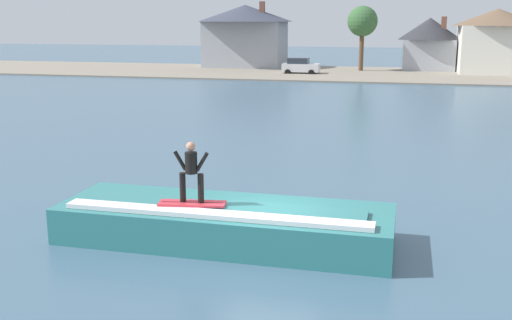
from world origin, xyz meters
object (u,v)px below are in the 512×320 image
Objects in this scene: surfboard at (192,203)px; house_gabled_white at (496,39)px; surfer at (191,169)px; car_far_shore at (507,68)px; house_small_cottage at (429,41)px; car_near_shore at (300,66)px; house_with_chimney at (245,31)px; tree_tall_bare at (362,22)px; wave_crest at (224,223)px.

surfboard is 60.54m from house_gabled_white.
surfer is (-0.02, 0.03, 0.92)m from surfboard.
house_small_cottage is (-8.08, 5.58, 2.57)m from car_far_shore.
surfer reaches higher than surfboard.
house_with_chimney is at bearing 135.79° from car_near_shore.
car_far_shore is 0.32× the size of house_with_chimney.
house_small_cottage is 0.97× the size of tree_tall_bare.
house_with_chimney is (-30.67, 5.30, 3.71)m from car_far_shore.
surfboard is 0.92m from surfer.
surfboard is at bearing -150.72° from wave_crest.
wave_crest is 59.99m from house_gabled_white.
surfer is 53.20m from car_near_shore.
wave_crest is at bearing -105.13° from car_far_shore.
house_gabled_white reaches higher than surfboard.
surfboard is 1.13× the size of surfer.
surfer is 58.27m from tree_tall_bare.
surfer is at bearing 115.23° from surfboard.
house_with_chimney is at bearing -179.29° from house_small_cottage.
car_far_shore reaches higher than wave_crest.
car_far_shore is at bearing -69.82° from house_gabled_white.
house_gabled_white is (21.06, 5.81, 2.98)m from car_near_shore.
tree_tall_bare is (-7.71, -3.31, 2.22)m from house_small_cottage.
wave_crest is 2.28× the size of car_far_shore.
house_small_cottage is at bearing 82.87° from surfer.
car_near_shore is 0.41× the size of house_gabled_white.
house_gabled_white is at bearing 110.18° from car_far_shore.
house_with_chimney is 29.79m from house_gabled_white.
house_with_chimney reaches higher than wave_crest.
house_gabled_white reaches higher than surfer.
surfer is 0.39× the size of car_near_shore.
car_far_shore is 10.15m from house_small_cottage.
tree_tall_bare is (14.88, -3.03, 1.09)m from house_with_chimney.
surfer is 61.96m from house_small_cottage.
tree_tall_bare is (-0.78, 57.77, 5.22)m from wave_crest.
car_near_shore is 0.55× the size of house_small_cottage.
wave_crest is at bearing -82.33° from car_near_shore.
house_small_cottage is (-7.08, 2.84, -0.41)m from house_gabled_white.
wave_crest is 0.74× the size of house_with_chimney.
house_gabled_white is at bearing -4.94° from house_with_chimney.
surfer is (-0.76, -0.38, 1.53)m from wave_crest.
wave_crest is at bearing -103.52° from house_gabled_white.
house_with_chimney reaches higher than car_far_shore.
car_far_shore is 0.51× the size of tree_tall_bare.
house_gabled_white is (14.75, 58.65, 2.79)m from surfboard.
house_small_cottage reaches higher than surfer.
house_with_chimney is at bearing 175.06° from house_gabled_white.
house_with_chimney is 1.63× the size of house_small_cottage.
surfboard is 58.10m from car_far_shore.
car_far_shore is (15.01, 55.50, 0.42)m from wave_crest.
surfer is at bearing -76.31° from house_with_chimney.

